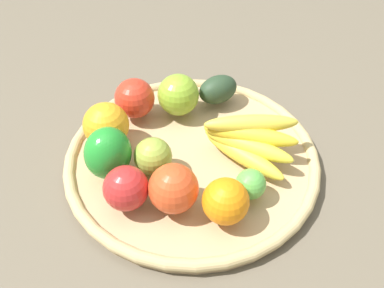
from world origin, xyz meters
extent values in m
plane|color=brown|center=(0.00, 0.00, 0.00)|extent=(2.40, 2.40, 0.00)
cylinder|color=tan|center=(0.00, 0.00, 0.01)|extent=(0.44, 0.44, 0.02)
torus|color=tan|center=(0.00, 0.00, 0.02)|extent=(0.45, 0.45, 0.02)
ellipsoid|color=yellow|center=(0.03, 0.09, 0.04)|extent=(0.13, 0.14, 0.03)
ellipsoid|color=yellow|center=(0.02, 0.09, 0.06)|extent=(0.10, 0.16, 0.03)
ellipsoid|color=yellow|center=(0.01, 0.10, 0.07)|extent=(0.07, 0.16, 0.03)
ellipsoid|color=yellow|center=(-0.01, 0.10, 0.09)|extent=(0.03, 0.16, 0.03)
ellipsoid|color=#218A2B|center=(0.04, -0.14, 0.07)|extent=(0.11, 0.11, 0.09)
sphere|color=orange|center=(-0.03, -0.15, 0.07)|extent=(0.08, 0.08, 0.08)
sphere|color=red|center=(-0.11, -0.11, 0.07)|extent=(0.09, 0.09, 0.08)
sphere|color=#82AA2C|center=(-0.11, -0.02, 0.07)|extent=(0.08, 0.08, 0.08)
sphere|color=orange|center=(0.14, 0.05, 0.06)|extent=(0.10, 0.10, 0.07)
sphere|color=red|center=(0.11, -0.10, 0.06)|extent=(0.09, 0.09, 0.07)
sphere|color=#55A643|center=(0.10, 0.09, 0.05)|extent=(0.07, 0.07, 0.05)
ellipsoid|color=#263B25|center=(-0.14, 0.06, 0.06)|extent=(0.09, 0.10, 0.06)
sphere|color=#8DA33A|center=(0.04, -0.07, 0.06)|extent=(0.09, 0.09, 0.06)
sphere|color=#D44620|center=(0.11, -0.03, 0.07)|extent=(0.10, 0.10, 0.08)
camera|label=1|loc=(0.52, -0.01, 0.56)|focal=39.00mm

